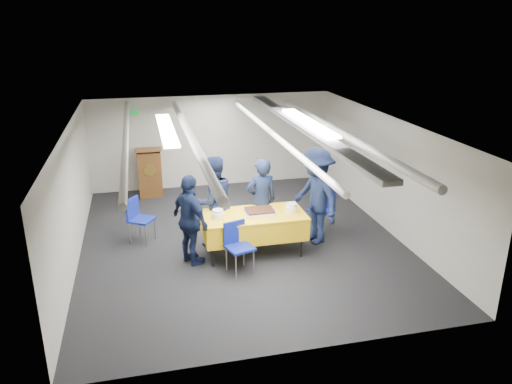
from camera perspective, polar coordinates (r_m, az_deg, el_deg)
ground at (r=9.76m, az=-1.72°, el=-5.55°), size 7.00×7.00×0.00m
room_shell at (r=9.54m, az=-1.78°, el=5.43°), size 6.00×7.00×2.30m
serving_table at (r=9.04m, az=-0.27°, el=-3.78°), size 1.85×0.93×0.77m
sheet_cake at (r=8.95m, az=0.41°, el=-2.26°), size 0.52×0.40×0.09m
plate_stack_left at (r=8.77m, az=-4.38°, el=-2.57°), size 0.23×0.23×0.16m
plate_stack_right at (r=9.06m, az=4.09°, el=-1.83°), size 0.22×0.22×0.16m
podium at (r=12.23m, az=-12.06°, el=2.35°), size 0.62×0.53×1.25m
chair_near at (r=8.47m, az=-2.15°, el=-5.67°), size 0.53×0.53×0.87m
chair_right at (r=10.10m, az=7.76°, el=-1.57°), size 0.57×0.57×0.87m
chair_left at (r=9.81m, az=-13.37°, el=-2.59°), size 0.58×0.58×0.87m
sailor_a at (r=9.43m, az=0.61°, el=-1.01°), size 0.63×0.45×1.65m
sailor_b at (r=9.31m, az=-4.90°, el=-1.08°), size 1.02×0.92×1.74m
sailor_c at (r=8.66m, az=-7.50°, el=-3.22°), size 0.79×1.03×1.63m
sailor_d at (r=9.44m, az=6.81°, el=-0.47°), size 1.02×1.35×1.86m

